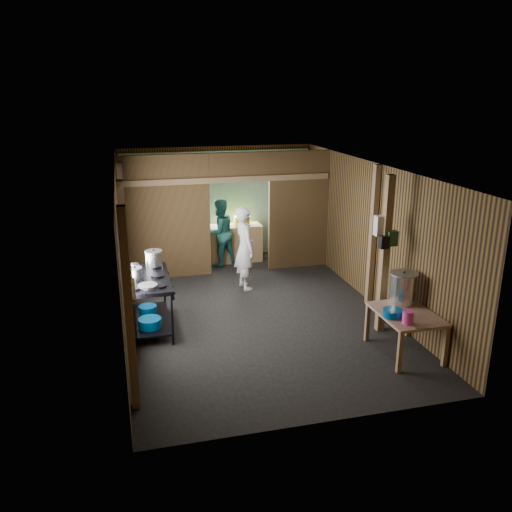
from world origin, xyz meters
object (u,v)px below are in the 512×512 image
object	(u,v)px
gas_range	(148,303)
prep_table	(405,333)
stock_pot	(403,288)
pink_bucket	(408,317)
cook	(245,248)
stove_pot_large	(154,259)
yellow_tub	(242,221)

from	to	relation	value
gas_range	prep_table	size ratio (longest dim) A/B	1.38
stock_pot	pink_bucket	xyz separation A→B (m)	(-0.31, -0.72, -0.14)
cook	pink_bucket	bearing A→B (deg)	-165.42
pink_bucket	stove_pot_large	bearing A→B (deg)	141.26
stove_pot_large	stock_pot	xyz separation A→B (m)	(3.67, -1.97, -0.15)
stock_pot	yellow_tub	bearing A→B (deg)	107.64
stock_pot	pink_bucket	distance (m)	0.80
pink_bucket	yellow_tub	distance (m)	5.55
gas_range	yellow_tub	size ratio (longest dim) A/B	4.15
prep_table	yellow_tub	size ratio (longest dim) A/B	3.00
yellow_tub	stock_pot	bearing A→B (deg)	-72.36
stove_pot_large	pink_bucket	distance (m)	4.32
cook	gas_range	bearing A→B (deg)	117.96
cook	stove_pot_large	bearing A→B (deg)	108.85
stock_pot	pink_bucket	bearing A→B (deg)	-113.19
pink_bucket	cook	world-z (taller)	cook
stove_pot_large	stock_pot	bearing A→B (deg)	-28.24
gas_range	yellow_tub	bearing A→B (deg)	54.18
gas_range	pink_bucket	size ratio (longest dim) A/B	8.00
stove_pot_large	pink_bucket	size ratio (longest dim) A/B	1.61
gas_range	prep_table	distance (m)	4.14
stove_pot_large	yellow_tub	distance (m)	3.49
gas_range	cook	world-z (taller)	cook
stock_pot	cook	xyz separation A→B (m)	(-1.85, 2.91, -0.06)
yellow_tub	cook	distance (m)	1.83
gas_range	stove_pot_large	xyz separation A→B (m)	(0.17, 0.53, 0.59)
pink_bucket	cook	distance (m)	3.95
gas_range	cook	distance (m)	2.51
gas_range	pink_bucket	bearing A→B (deg)	-31.55
prep_table	stock_pot	size ratio (longest dim) A/B	2.18
gas_range	prep_table	bearing A→B (deg)	-26.21
gas_range	pink_bucket	xyz separation A→B (m)	(3.53, -2.17, 0.30)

